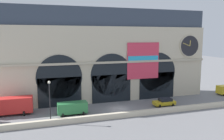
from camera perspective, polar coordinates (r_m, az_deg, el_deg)
ground_plane at (r=44.10m, az=1.83°, el=-9.72°), size 200.00×200.00×0.00m
quay_parapet_wall at (r=39.92m, az=4.01°, el=-10.99°), size 90.00×0.70×0.93m
station_building at (r=49.05m, az=-0.85°, el=3.42°), size 44.40×4.93×19.54m
box_truck_west at (r=44.11m, az=-23.93°, el=-8.13°), size 7.50×2.91×3.12m
van_midwest at (r=41.38m, az=-9.87°, el=-9.25°), size 5.20×2.48×2.20m
car_mideast at (r=47.01m, az=12.96°, el=-7.76°), size 4.40×2.22×1.55m
street_lamp_quayside at (r=37.05m, az=-15.30°, el=-6.41°), size 0.44×0.44×6.90m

